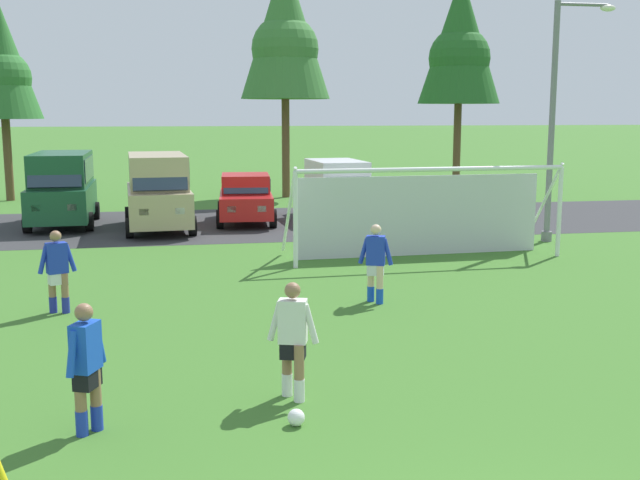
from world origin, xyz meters
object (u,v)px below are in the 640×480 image
object	(u,v)px
parked_car_slot_center	(337,189)
player_midfield_center	(376,264)
street_lamp	(558,119)
parked_car_slot_far_left	(62,187)
soccer_ball	(296,417)
parked_car_slot_left	(158,190)
player_defender_far	(58,272)
player_striker_near	(87,369)
player_winger_left	(293,341)
parked_car_slot_center_left	(246,198)
soccer_goal	(422,210)

from	to	relation	value
parked_car_slot_center	player_midfield_center	bearing A→B (deg)	-98.09
street_lamp	parked_car_slot_far_left	bearing A→B (deg)	158.15
soccer_ball	parked_car_slot_far_left	world-z (taller)	parked_car_slot_far_left
street_lamp	parked_car_slot_left	bearing A→B (deg)	159.27
player_defender_far	parked_car_slot_left	size ratio (longest dim) A/B	0.33
player_midfield_center	player_striker_near	bearing A→B (deg)	-131.62
player_midfield_center	parked_car_slot_far_left	size ratio (longest dim) A/B	0.34
player_winger_left	parked_car_slot_center_left	size ratio (longest dim) A/B	0.38
soccer_goal	player_striker_near	world-z (taller)	soccer_goal
player_winger_left	street_lamp	bearing A→B (deg)	49.97
parked_car_slot_left	parked_car_slot_center_left	distance (m)	3.26
soccer_ball	player_striker_near	world-z (taller)	player_striker_near
soccer_ball	parked_car_slot_center	world-z (taller)	parked_car_slot_center
soccer_ball	player_defender_far	xyz separation A→B (m)	(-3.76, 6.31, 0.71)
player_striker_near	player_defender_far	xyz separation A→B (m)	(-1.22, 6.06, 0.00)
soccer_ball	player_winger_left	size ratio (longest dim) A/B	0.13
player_midfield_center	player_winger_left	bearing A→B (deg)	-116.01
parked_car_slot_center_left	soccer_ball	bearing A→B (deg)	-92.98
player_striker_near	soccer_goal	bearing A→B (deg)	54.06
soccer_ball	player_striker_near	bearing A→B (deg)	174.25
soccer_goal	soccer_ball	bearing A→B (deg)	-115.31
parked_car_slot_center	parked_car_slot_far_left	bearing A→B (deg)	178.90
soccer_ball	street_lamp	xyz separation A→B (m)	(9.84, 12.54, 3.59)
player_midfield_center	player_defender_far	world-z (taller)	same
soccer_goal	player_defender_far	bearing A→B (deg)	-153.15
player_midfield_center	parked_car_slot_center_left	xyz separation A→B (m)	(-1.62, 12.19, 0.05)
soccer_goal	parked_car_slot_center	xyz separation A→B (m)	(-0.77, 7.64, -0.18)
soccer_goal	player_defender_far	distance (m)	9.95
player_striker_near	player_defender_far	distance (m)	6.18
player_midfield_center	street_lamp	bearing A→B (deg)	41.95
parked_car_slot_center_left	soccer_goal	bearing A→B (deg)	-60.63
player_defender_far	parked_car_slot_far_left	distance (m)	12.43
player_midfield_center	street_lamp	xyz separation A→B (m)	(7.27, 6.54, 2.87)
player_defender_far	parked_car_slot_left	bearing A→B (deg)	81.07
parked_car_slot_far_left	parked_car_slot_center_left	distance (m)	6.33
parked_car_slot_center	soccer_ball	bearing A→B (deg)	-103.23
player_defender_far	street_lamp	distance (m)	15.23
player_striker_near	parked_car_slot_far_left	bearing A→B (deg)	98.71
parked_car_slot_far_left	parked_car_slot_left	world-z (taller)	same
player_midfield_center	parked_car_slot_center_left	bearing A→B (deg)	97.56
player_midfield_center	parked_car_slot_left	xyz separation A→B (m)	(-4.64, 11.04, 0.52)
player_winger_left	soccer_goal	bearing A→B (deg)	63.07
parked_car_slot_left	parked_car_slot_center_left	bearing A→B (deg)	20.83
player_striker_near	player_midfield_center	size ratio (longest dim) A/B	1.00
parked_car_slot_left	street_lamp	distance (m)	12.95
soccer_goal	parked_car_slot_center_left	size ratio (longest dim) A/B	1.74
parked_car_slot_far_left	parked_car_slot_center_left	xyz separation A→B (m)	(6.30, -0.44, -0.47)
parked_car_slot_far_left	parked_car_slot_left	size ratio (longest dim) A/B	0.99
player_striker_near	player_winger_left	distance (m)	2.72
soccer_goal	parked_car_slot_left	xyz separation A→B (m)	(-7.18, 6.24, 0.05)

